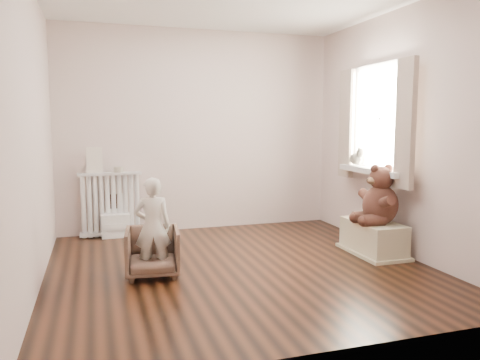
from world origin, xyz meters
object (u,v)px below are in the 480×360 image
object	(u,v)px
armchair	(153,252)
radiator	(111,205)
plush_cat	(357,157)
toy_bench	(373,235)
teddy_bear	(381,193)
toy_vanity	(115,215)
child	(153,227)

from	to	relation	value
armchair	radiator	bearing A→B (deg)	106.88
armchair	plush_cat	bearing A→B (deg)	20.94
toy_bench	teddy_bear	world-z (taller)	teddy_bear
armchair	toy_vanity	bearing A→B (deg)	105.46
toy_bench	toy_vanity	bearing A→B (deg)	148.10
armchair	teddy_bear	bearing A→B (deg)	5.28
child	armchair	bearing A→B (deg)	-83.43
toy_vanity	teddy_bear	distance (m)	3.17
toy_bench	plush_cat	distance (m)	1.01
radiator	plush_cat	distance (m)	3.06
plush_cat	toy_vanity	bearing A→B (deg)	173.11
radiator	toy_bench	size ratio (longest dim) A/B	1.07
armchair	toy_bench	world-z (taller)	armchair
child	toy_bench	world-z (taller)	child
toy_vanity	toy_bench	xyz separation A→B (m)	(2.62, -1.63, -0.08)
toy_vanity	plush_cat	world-z (taller)	plush_cat
child	radiator	bearing A→B (deg)	-73.41
radiator	armchair	size ratio (longest dim) A/B	1.62
toy_bench	teddy_bear	distance (m)	0.48
toy_vanity	radiator	bearing A→B (deg)	147.98
teddy_bear	plush_cat	distance (m)	0.78
toy_vanity	plush_cat	xyz separation A→B (m)	(2.76, -1.02, 0.72)
toy_vanity	child	bearing A→B (deg)	-81.37
toy_vanity	toy_bench	bearing A→B (deg)	-31.90
child	teddy_bear	size ratio (longest dim) A/B	1.47
radiator	child	size ratio (longest dim) A/B	0.89
toy_vanity	armchair	size ratio (longest dim) A/B	1.07
armchair	plush_cat	distance (m)	2.69
toy_vanity	child	xyz separation A→B (m)	(0.26, -1.71, 0.20)
radiator	armchair	xyz separation A→B (m)	(0.31, -1.69, -0.17)
plush_cat	armchair	bearing A→B (deg)	-152.14
armchair	plush_cat	xyz separation A→B (m)	(2.50, 0.64, 0.78)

